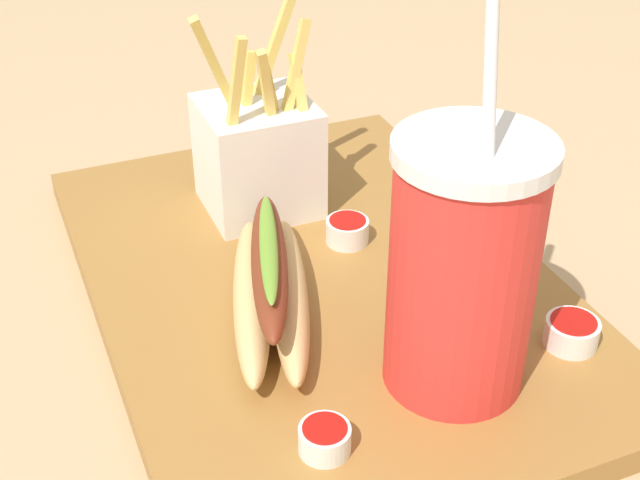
# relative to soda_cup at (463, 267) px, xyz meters

# --- Properties ---
(ground_plane) EXTENTS (2.40, 2.40, 0.02)m
(ground_plane) POSITION_rel_soda_cup_xyz_m (-0.13, -0.03, -0.11)
(ground_plane) COLOR tan
(food_tray) EXTENTS (0.46, 0.32, 0.02)m
(food_tray) POSITION_rel_soda_cup_xyz_m (-0.13, -0.03, -0.09)
(food_tray) COLOR olive
(food_tray) RESTS_ON ground_plane
(soda_cup) EXTENTS (0.09, 0.09, 0.25)m
(soda_cup) POSITION_rel_soda_cup_xyz_m (0.00, 0.00, 0.00)
(soda_cup) COLOR red
(soda_cup) RESTS_ON food_tray
(fries_basket) EXTENTS (0.08, 0.09, 0.17)m
(fries_basket) POSITION_rel_soda_cup_xyz_m (-0.24, -0.04, -0.03)
(fries_basket) COLOR white
(fries_basket) RESTS_ON food_tray
(hot_dog_1) EXTENTS (0.19, 0.10, 0.06)m
(hot_dog_1) POSITION_rel_soda_cup_xyz_m (-0.10, -0.08, -0.06)
(hot_dog_1) COLOR #DBB775
(hot_dog_1) RESTS_ON food_tray
(ketchup_cup_1) EXTENTS (0.03, 0.03, 0.02)m
(ketchup_cup_1) POSITION_rel_soda_cup_xyz_m (-0.16, 0.00, -0.07)
(ketchup_cup_1) COLOR white
(ketchup_cup_1) RESTS_ON food_tray
(ketchup_cup_2) EXTENTS (0.04, 0.04, 0.02)m
(ketchup_cup_2) POSITION_rel_soda_cup_xyz_m (0.00, 0.09, -0.07)
(ketchup_cup_2) COLOR white
(ketchup_cup_2) RESTS_ON food_tray
(ketchup_cup_3) EXTENTS (0.03, 0.03, 0.02)m
(ketchup_cup_3) POSITION_rel_soda_cup_xyz_m (0.03, -0.10, -0.07)
(ketchup_cup_3) COLOR white
(ketchup_cup_3) RESTS_ON food_tray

